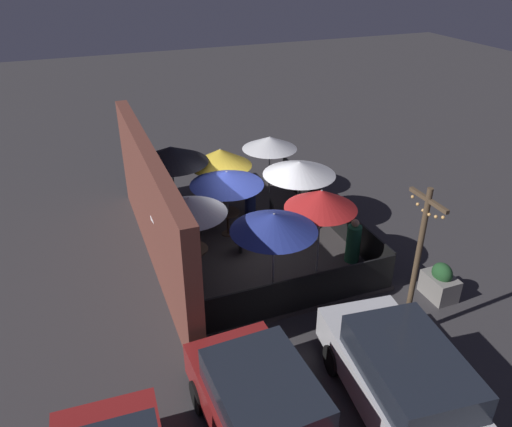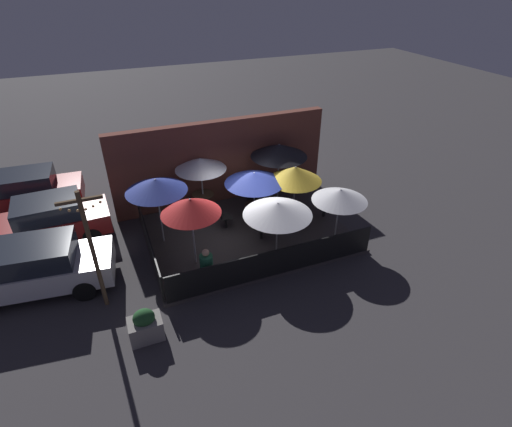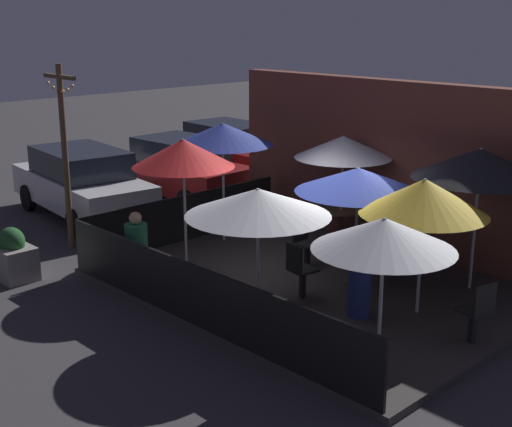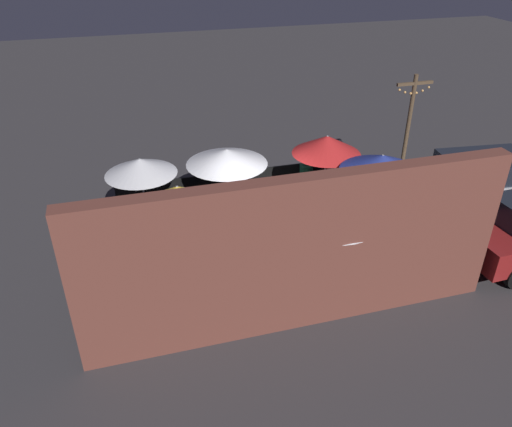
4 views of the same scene
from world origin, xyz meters
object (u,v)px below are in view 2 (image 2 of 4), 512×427
object	(u,v)px
parked_car_1	(51,220)
parked_car_2	(24,192)
patio_umbrella_3	(340,195)
planter_box	(145,326)
light_post	(91,246)
patron_0	(207,269)
dining_table_1	(203,197)
patio_umbrella_6	(191,206)
patio_chair_2	(252,197)
patio_umbrella_1	(200,164)
patio_umbrella_2	(156,185)
patio_chair_3	(262,227)
patio_umbrella_7	(279,150)
patio_umbrella_4	(278,209)
patio_umbrella_5	(295,174)
patio_umbrella_0	(254,178)
dining_table_0	(254,208)
patio_chair_0	(224,216)
patron_1	(289,218)
patio_chair_1	(326,204)
parked_car_0	(33,268)

from	to	relation	value
parked_car_1	parked_car_2	world-z (taller)	same
patio_umbrella_3	parked_car_2	bearing A→B (deg)	147.36
parked_car_1	planter_box	bearing A→B (deg)	-69.96
light_post	patron_0	bearing A→B (deg)	-7.53
dining_table_1	parked_car_1	bearing A→B (deg)	178.16
dining_table_1	planter_box	size ratio (longest dim) A/B	0.87
patio_umbrella_6	patio_chair_2	size ratio (longest dim) A/B	2.50
patio_umbrella_1	patio_umbrella_2	size ratio (longest dim) A/B	0.92
patio_chair_3	patio_umbrella_7	bearing A→B (deg)	-26.01
patio_umbrella_1	patio_umbrella_4	world-z (taller)	patio_umbrella_1
patio_umbrella_5	parked_car_2	bearing A→B (deg)	154.26
dining_table_1	patio_umbrella_0	bearing A→B (deg)	-43.99
patio_umbrella_0	planter_box	bearing A→B (deg)	-139.09
patio_chair_2	dining_table_0	bearing A→B (deg)	0.00
patio_chair_0	planter_box	bearing A→B (deg)	-129.97
patio_chair_0	patio_chair_2	distance (m)	1.66
patio_umbrella_7	dining_table_0	xyz separation A→B (m)	(-1.51, -1.22, -1.57)
patio_umbrella_7	patron_0	distance (m)	5.89
patio_umbrella_2	patron_1	size ratio (longest dim) A/B	1.98
dining_table_0	patio_chair_0	distance (m)	1.18
patio_chair_0	patron_0	xyz separation A→B (m)	(-1.40, -2.72, 0.08)
patio_umbrella_3	patio_umbrella_5	bearing A→B (deg)	109.24
patio_umbrella_0	patio_umbrella_5	distance (m)	1.50
patron_0	patron_1	size ratio (longest dim) A/B	1.05
patio_chair_3	parked_car_1	world-z (taller)	parked_car_1
patio_umbrella_6	patio_umbrella_1	bearing A→B (deg)	69.98
planter_box	patio_umbrella_0	bearing A→B (deg)	40.91
patio_umbrella_5	parked_car_2	size ratio (longest dim) A/B	0.49
patio_chair_2	patio_chair_3	xyz separation A→B (m)	(-0.44, -2.08, -0.01)
patio_umbrella_3	parked_car_2	size ratio (longest dim) A/B	0.47
patron_0	parked_car_1	xyz separation A→B (m)	(-4.34, 4.36, 0.15)
patio_umbrella_6	patio_umbrella_7	world-z (taller)	patio_umbrella_7
patio_chair_1	patio_umbrella_4	bearing A→B (deg)	43.29
patio_umbrella_6	dining_table_1	bearing A→B (deg)	69.98
patio_umbrella_5	patron_1	bearing A→B (deg)	-125.79
patio_umbrella_5	parked_car_1	xyz separation A→B (m)	(-8.38, 1.95, -1.13)
patio_umbrella_4	dining_table_0	bearing A→B (deg)	87.37
patio_umbrella_4	patio_chair_2	size ratio (longest dim) A/B	2.29
patio_umbrella_1	patio_umbrella_2	bearing A→B (deg)	-141.37
patio_umbrella_1	patio_umbrella_5	bearing A→B (deg)	-30.53
patio_umbrella_7	patio_umbrella_6	bearing A→B (deg)	-146.10
patio_chair_2	planter_box	bearing A→B (deg)	-29.39
patio_umbrella_6	parked_car_1	size ratio (longest dim) A/B	0.61
patio_umbrella_0	parked_car_0	size ratio (longest dim) A/B	0.46
patio_chair_3	patio_umbrella_6	bearing A→B (deg)	108.17
patio_umbrella_0	patio_umbrella_1	size ratio (longest dim) A/B	0.96
patio_umbrella_0	patio_umbrella_2	size ratio (longest dim) A/B	0.88
dining_table_0	patio_umbrella_6	bearing A→B (deg)	-149.26
patio_chair_3	patio_umbrella_2	bearing A→B (deg)	78.79
dining_table_1	patio_chair_0	distance (m)	1.52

